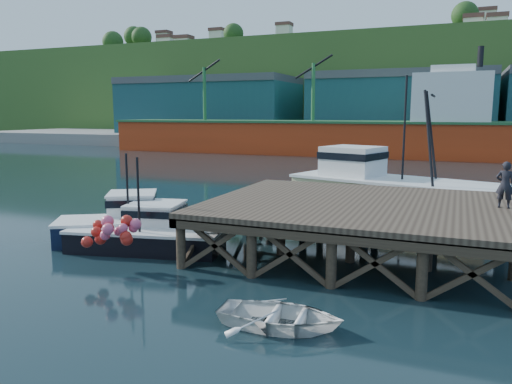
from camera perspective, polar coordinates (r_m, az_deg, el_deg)
The scene contains 12 objects.
ground at distance 23.03m, azimuth -2.11°, elevation -5.42°, with size 300.00×300.00×0.00m, color black.
wharf at distance 20.82m, azimuth 11.59°, elevation -1.68°, with size 12.00×10.00×2.62m.
far_quay at distance 90.91m, azimuth 16.36°, elevation 5.70°, with size 160.00×40.00×2.00m, color gray.
warehouse_left at distance 96.08m, azimuth -5.34°, elevation 9.47°, with size 32.00×16.00×9.00m, color #195452.
warehouse_mid at distance 85.82m, azimuth 16.18°, elevation 9.20°, with size 28.00×16.00×9.00m, color #195452.
cargo_ship at distance 70.60m, azimuth 7.68°, elevation 7.00°, with size 55.50×10.00×13.75m.
hillside at distance 120.79m, azimuth 18.07°, elevation 11.11°, with size 220.00×50.00×22.00m, color #2D511E.
boat_navy at distance 23.46m, azimuth -14.09°, elevation -3.38°, with size 6.75×5.28×4.04m.
boat_black at distance 21.75m, azimuth -12.19°, elevation -4.49°, with size 6.83×5.67×4.01m.
trawler at distance 29.77m, azimuth 14.83°, elevation 0.74°, with size 12.35×7.48×7.79m.
dinghy at distance 13.83m, azimuth 2.80°, elevation -13.94°, with size 2.43×3.40×0.70m, color white.
dockworker at distance 21.33m, azimuth 26.57°, elevation 0.75°, with size 0.66×0.43×1.80m, color black.
Camera 1 is at (9.16, -20.33, 5.75)m, focal length 35.00 mm.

